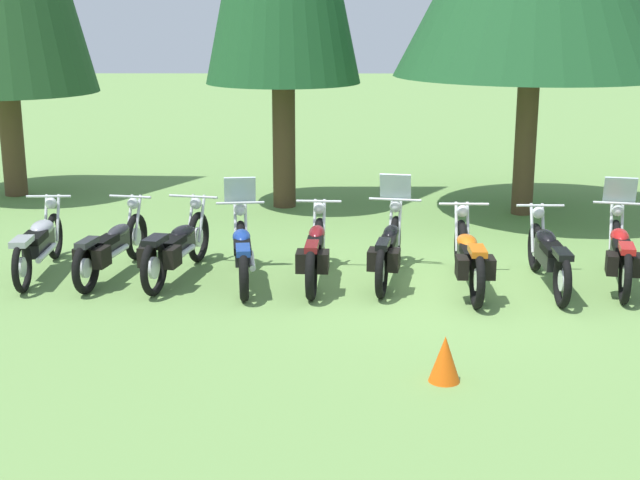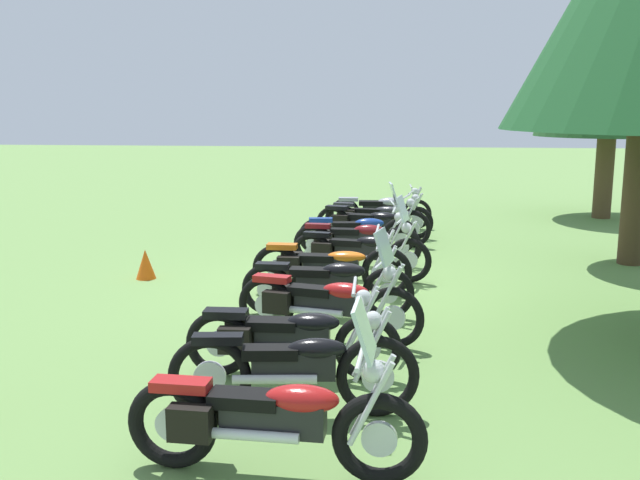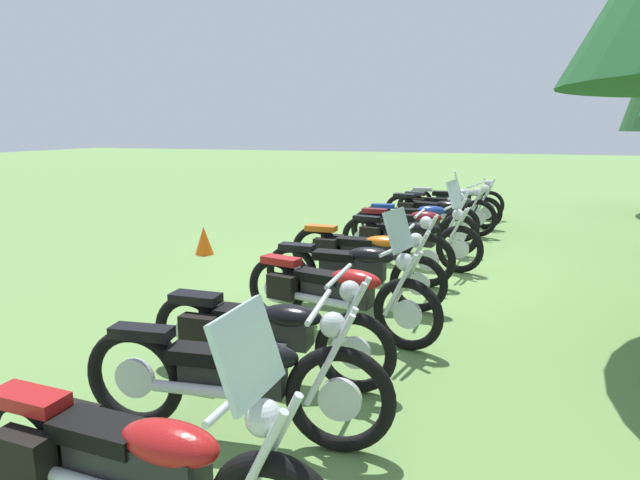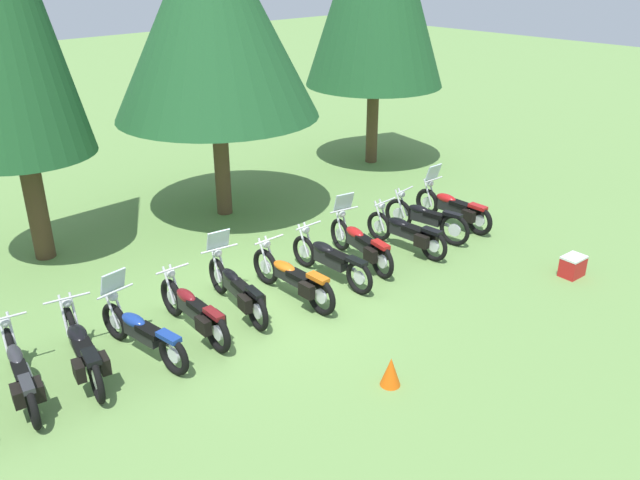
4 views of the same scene
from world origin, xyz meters
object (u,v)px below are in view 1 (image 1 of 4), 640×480
Objects in this scene: motorcycle_0 at (39,242)px; motorcycle_5 at (389,248)px; motorcycle_7 at (548,254)px; motorcycle_1 at (111,246)px; motorcycle_4 at (316,251)px; motorcycle_8 at (621,252)px; motorcycle_6 at (469,257)px; motorcycle_3 at (242,250)px; traffic_cone at (445,359)px; motorcycle_2 at (176,246)px.

motorcycle_0 is 1.01× the size of motorcycle_5.
motorcycle_1 is at bearing 86.67° from motorcycle_7.
motorcycle_4 is 4.08m from motorcycle_8.
motorcycle_3 is at bearing 85.23° from motorcycle_6.
traffic_cone is (0.34, -3.41, -0.23)m from motorcycle_5.
motorcycle_6 is (4.87, -0.55, 0.02)m from motorcycle_1.
motorcycle_4 is 1.00m from motorcycle_5.
motorcycle_1 is 4.88× the size of traffic_cone.
motorcycle_3 is 5.07m from motorcycle_8.
motorcycle_0 is at bearing 96.58° from motorcycle_2.
motorcycle_0 reaches higher than traffic_cone.
motorcycle_0 is 1.03× the size of motorcycle_4.
motorcycle_5 is at bearing -80.38° from motorcycle_4.
motorcycle_3 is 0.99× the size of motorcycle_4.
motorcycle_5 is 3.09m from motorcycle_8.
motorcycle_6 is (2.03, -0.27, 0.00)m from motorcycle_4.
traffic_cone is (4.18, -3.58, -0.19)m from motorcycle_1.
motorcycle_5 reaches higher than motorcycle_6.
motorcycle_7 reaches higher than traffic_cone.
motorcycle_0 is 3.89m from motorcycle_4.
motorcycle_1 is 3.84m from motorcycle_5.
traffic_cone is (-2.74, -3.19, -0.23)m from motorcycle_8.
motorcycle_8 is at bearing 49.35° from traffic_cone.
motorcycle_7 is 4.77× the size of traffic_cone.
motorcycle_8 is (6.92, -0.39, 0.04)m from motorcycle_1.
motorcycle_1 is at bearing -97.66° from motorcycle_0.
motorcycle_7 is at bearing 105.93° from motorcycle_8.
motorcycle_2 is at bearing 99.68° from motorcycle_8.
motorcycle_3 is 0.99× the size of motorcycle_8.
motorcycle_6 is at bearing -98.45° from motorcycle_0.
motorcycle_6 is (1.04, -0.38, -0.01)m from motorcycle_5.
motorcycle_3 is 1.00m from motorcycle_4.
motorcycle_2 reaches higher than motorcycle_7.
motorcycle_2 is 0.94m from motorcycle_3.
motorcycle_3 reaches higher than motorcycle_7.
motorcycle_4 is 4.71× the size of traffic_cone.
motorcycle_5 reaches higher than traffic_cone.
motorcycle_6 is at bearing -94.31° from motorcycle_4.
motorcycle_7 is at bearing 60.61° from traffic_cone.
motorcycle_1 is 6.93m from motorcycle_8.
motorcycle_0 is 6.99m from motorcycle_7.
motorcycle_7 is 0.98m from motorcycle_8.
motorcycle_5 reaches higher than motorcycle_0.
motorcycle_1 is at bearing 75.67° from motorcycle_3.
motorcycle_3 reaches higher than motorcycle_4.
motorcycle_3 reaches higher than motorcycle_1.
motorcycle_5 is at bearing -81.75° from motorcycle_1.
motorcycle_0 is at bearing 97.16° from motorcycle_5.
motorcycle_0 is 7.96m from motorcycle_8.
motorcycle_5 is 3.43m from traffic_cone.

